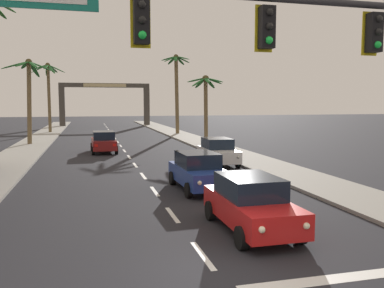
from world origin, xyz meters
TOP-DOWN VIEW (x-y plane):
  - ground_plane at (0.00, 0.00)m, footprint 220.00×220.00m
  - sidewalk_right at (7.80, 20.00)m, footprint 3.20×110.00m
  - sidewalk_left at (-7.80, 20.00)m, footprint 3.20×110.00m
  - lane_markings at (0.42, 19.93)m, footprint 4.28×87.68m
  - traffic_signal_mast at (2.84, 0.31)m, footprint 11.54×0.41m
  - sedan_lead_at_stop_bar at (1.98, 3.08)m, footprint 1.95×4.45m
  - sedan_third_in_queue at (1.97, 9.16)m, footprint 2.06×4.50m
  - sedan_oncoming_far at (-1.66, 24.16)m, footprint 2.02×4.48m
  - sedan_parked_nearest_kerb at (5.08, 15.91)m, footprint 2.08×4.50m
  - palm_left_third at (-7.94, 31.40)m, footprint 4.72×4.66m
  - palm_left_farthest at (-7.61, 46.61)m, footprint 4.21×4.24m
  - palm_right_third at (7.55, 27.07)m, footprint 3.31×3.19m
  - palm_right_farthest at (7.72, 40.38)m, footprint 3.58×3.52m
  - town_gateway_arch at (0.00, 60.73)m, footprint 14.68×0.90m

SIDE VIEW (x-z plane):
  - ground_plane at x=0.00m, z-range 0.00..0.00m
  - lane_markings at x=0.42m, z-range 0.00..0.01m
  - sidewalk_right at x=7.80m, z-range 0.00..0.14m
  - sidewalk_left at x=-7.80m, z-range 0.00..0.14m
  - sedan_lead_at_stop_bar at x=1.98m, z-range 0.01..1.69m
  - sedan_third_in_queue at x=1.97m, z-range 0.01..1.69m
  - sedan_oncoming_far at x=-1.66m, z-range 0.01..1.69m
  - sedan_parked_nearest_kerb at x=5.08m, z-range 0.01..1.69m
  - town_gateway_arch at x=0.00m, z-range 1.01..8.12m
  - palm_right_third at x=7.55m, z-range 1.40..7.77m
  - traffic_signal_mast at x=2.84m, z-range 1.59..8.52m
  - palm_left_third at x=-7.94m, z-range 1.51..9.39m
  - palm_left_farthest at x=-7.61m, z-range 1.72..10.67m
  - palm_right_farthest at x=7.72m, z-range 1.41..11.14m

